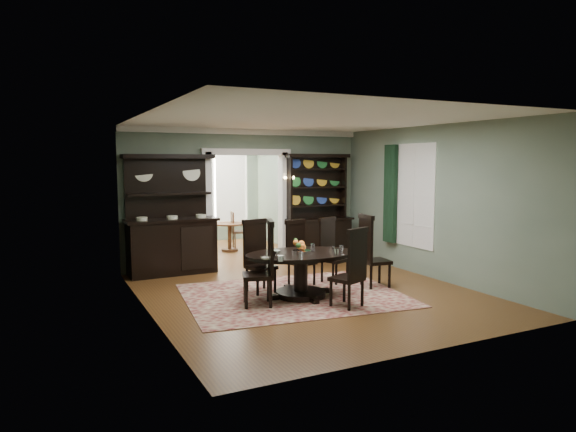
% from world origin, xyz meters
% --- Properties ---
extents(room, '(5.51, 6.01, 3.01)m').
position_xyz_m(room, '(0.00, 0.04, 1.58)').
color(room, brown).
rests_on(room, ground).
extents(parlor, '(3.51, 3.50, 3.01)m').
position_xyz_m(parlor, '(0.00, 5.53, 1.52)').
color(parlor, brown).
rests_on(parlor, ground).
extents(doorway_trim, '(2.08, 0.25, 2.57)m').
position_xyz_m(doorway_trim, '(0.00, 3.00, 1.62)').
color(doorway_trim, white).
rests_on(doorway_trim, floor).
extents(right_window, '(0.15, 1.47, 2.12)m').
position_xyz_m(right_window, '(2.69, 0.93, 1.60)').
color(right_window, white).
rests_on(right_window, wall_right).
extents(wall_sconce, '(0.27, 0.21, 0.21)m').
position_xyz_m(wall_sconce, '(0.95, 2.85, 1.89)').
color(wall_sconce, gold).
rests_on(wall_sconce, back_wall_right).
extents(rug, '(3.94, 3.26, 0.01)m').
position_xyz_m(rug, '(-0.32, 0.05, 0.01)').
color(rug, maroon).
rests_on(rug, floor).
extents(dining_table, '(2.03, 1.94, 0.76)m').
position_xyz_m(dining_table, '(-0.24, -0.07, 0.53)').
color(dining_table, black).
rests_on(dining_table, rug).
extents(centerpiece, '(1.52, 0.98, 0.25)m').
position_xyz_m(centerpiece, '(-0.25, -0.13, 0.83)').
color(centerpiece, white).
rests_on(centerpiece, dining_table).
extents(chair_far_left, '(0.54, 0.52, 1.29)m').
position_xyz_m(chair_far_left, '(-0.75, 0.59, 0.68)').
color(chair_far_left, black).
rests_on(chair_far_left, rug).
extents(chair_far_mid, '(0.52, 0.50, 1.21)m').
position_xyz_m(chair_far_mid, '(0.14, 0.75, 0.64)').
color(chair_far_mid, black).
rests_on(chair_far_mid, rug).
extents(chair_far_right, '(0.58, 0.56, 1.23)m').
position_xyz_m(chair_far_right, '(0.79, 0.67, 0.65)').
color(chair_far_right, black).
rests_on(chair_far_right, rug).
extents(chair_end_left, '(0.62, 0.64, 1.38)m').
position_xyz_m(chair_end_left, '(-1.00, -0.30, 0.72)').
color(chair_end_left, black).
rests_on(chair_end_left, rug).
extents(chair_end_right, '(0.53, 0.55, 1.34)m').
position_xyz_m(chair_end_right, '(1.20, -0.05, 0.71)').
color(chair_end_right, black).
rests_on(chair_end_right, rug).
extents(chair_near, '(0.60, 0.59, 1.28)m').
position_xyz_m(chair_near, '(0.18, -1.03, 0.67)').
color(chair_near, black).
rests_on(chair_near, rug).
extents(sideboard, '(1.87, 0.70, 2.44)m').
position_xyz_m(sideboard, '(-1.77, 2.71, 0.85)').
color(sideboard, black).
rests_on(sideboard, floor).
extents(welsh_dresser, '(1.59, 0.61, 2.47)m').
position_xyz_m(welsh_dresser, '(1.68, 2.73, 0.89)').
color(welsh_dresser, black).
rests_on(welsh_dresser, floor).
extents(parlor_table, '(0.78, 0.78, 0.72)m').
position_xyz_m(parlor_table, '(0.20, 4.70, 0.47)').
color(parlor_table, '#533217').
rests_on(parlor_table, parlor_floor).
extents(parlor_chair_left, '(0.43, 0.42, 0.99)m').
position_xyz_m(parlor_chair_left, '(-0.49, 4.65, 0.53)').
color(parlor_chair_left, '#533217').
rests_on(parlor_chair_left, parlor_floor).
extents(parlor_chair_right, '(0.45, 0.43, 1.00)m').
position_xyz_m(parlor_chair_right, '(0.42, 4.75, 0.53)').
color(parlor_chair_right, '#533217').
rests_on(parlor_chair_right, parlor_floor).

